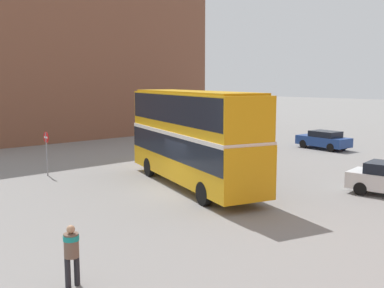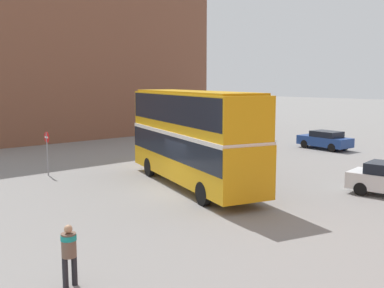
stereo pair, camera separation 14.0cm
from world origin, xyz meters
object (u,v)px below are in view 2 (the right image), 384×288
Objects in this scene: double_decker_bus at (192,132)px; pedestrian_foreground at (69,249)px; parked_car_kerb_far at (325,140)px; no_entry_sign at (47,146)px.

double_decker_bus reaches higher than pedestrian_foreground.
no_entry_sign is (-4.90, -20.80, 0.94)m from parked_car_kerb_far.
no_entry_sign is (-7.47, -4.41, -1.10)m from double_decker_bus.
parked_car_kerb_far is (-8.99, 26.33, -0.27)m from pedestrian_foreground.
pedestrian_foreground is 0.66× the size of no_entry_sign.
no_entry_sign is at bearing -18.64° from pedestrian_foreground.
double_decker_bus is at bearing 103.51° from parked_car_kerb_far.
double_decker_bus is 6.72× the size of pedestrian_foreground.
double_decker_bus is 8.74m from no_entry_sign.
parked_car_kerb_far is at bearing 114.98° from double_decker_bus.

